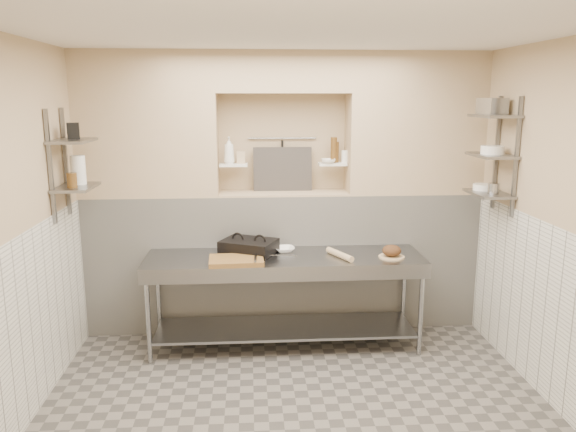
{
  "coord_description": "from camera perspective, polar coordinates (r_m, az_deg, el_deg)",
  "views": [
    {
      "loc": [
        -0.34,
        -3.87,
        2.37
      ],
      "look_at": [
        -0.01,
        0.9,
        1.35
      ],
      "focal_mm": 35.0,
      "sensor_mm": 36.0,
      "label": 1
    }
  ],
  "objects": [
    {
      "name": "cutting_board",
      "position": [
        5.09,
        -5.28,
        -4.52
      ],
      "size": [
        0.5,
        0.36,
        0.04
      ],
      "primitive_type": "cube",
      "rotation": [
        0.0,
        0.0,
        0.04
      ],
      "color": "olive",
      "rests_on": "prep_table"
    },
    {
      "name": "wall_back",
      "position": [
        5.96,
        -0.63,
        2.67
      ],
      "size": [
        4.0,
        0.1,
        2.8
      ],
      "primitive_type": "cube",
      "color": "tan",
      "rests_on": "ground"
    },
    {
      "name": "utensil_rail",
      "position": [
        5.81,
        -0.6,
        7.9
      ],
      "size": [
        0.7,
        0.02,
        0.02
      ],
      "primitive_type": "cylinder",
      "rotation": [
        0.0,
        1.57,
        0.0
      ],
      "color": "gray",
      "rests_on": "wall_back"
    },
    {
      "name": "canister_right",
      "position": [
        5.36,
        20.14,
        2.63
      ],
      "size": [
        0.1,
        0.1,
        0.1
      ],
      "primitive_type": "cylinder",
      "color": "gray",
      "rests_on": "wall_shelf_right_lower"
    },
    {
      "name": "condiment_c",
      "position": [
        5.74,
        5.81,
        6.03
      ],
      "size": [
        0.07,
        0.07,
        0.12
      ],
      "primitive_type": "cylinder",
      "color": "white",
      "rests_on": "alcove_shelf_right"
    },
    {
      "name": "bowl_alcove",
      "position": [
        5.66,
        4.13,
        5.58
      ],
      "size": [
        0.16,
        0.16,
        0.04
      ],
      "primitive_type": "imported",
      "rotation": [
        0.0,
        0.0,
        0.16
      ],
      "color": "white",
      "rests_on": "alcove_shelf_right"
    },
    {
      "name": "basket_right",
      "position": [
        5.44,
        20.03,
        10.44
      ],
      "size": [
        0.23,
        0.26,
        0.14
      ],
      "primitive_type": "cube",
      "rotation": [
        0.0,
        0.0,
        0.22
      ],
      "color": "gray",
      "rests_on": "wall_shelf_right_upper"
    },
    {
      "name": "condiment_b",
      "position": [
        5.73,
        4.67,
        6.71
      ],
      "size": [
        0.06,
        0.06,
        0.26
      ],
      "primitive_type": "cylinder",
      "color": "#523515",
      "rests_on": "alcove_shelf_right"
    },
    {
      "name": "hanging_steel",
      "position": [
        5.81,
        -0.58,
        6.22
      ],
      "size": [
        0.02,
        0.02,
        0.3
      ],
      "primitive_type": "cylinder",
      "color": "black",
      "rests_on": "utensil_rail"
    },
    {
      "name": "bowl_right",
      "position": [
        5.56,
        19.2,
        2.8
      ],
      "size": [
        0.19,
        0.19,
        0.06
      ],
      "primitive_type": "cylinder",
      "color": "white",
      "rests_on": "wall_shelf_right_lower"
    },
    {
      "name": "shelf_rail_left_b",
      "position": [
        5.02,
        -23.0,
        4.58
      ],
      "size": [
        0.03,
        0.03,
        0.95
      ],
      "primitive_type": "cube",
      "color": "slate",
      "rests_on": "wall_left"
    },
    {
      "name": "wall_left",
      "position": [
        4.34,
        -27.07,
        -2.22
      ],
      "size": [
        0.1,
        3.9,
        2.8
      ],
      "primitive_type": "cube",
      "color": "tan",
      "rests_on": "ground"
    },
    {
      "name": "jar_left",
      "position": [
        5.09,
        -21.09,
        3.41
      ],
      "size": [
        0.09,
        0.09,
        0.13
      ],
      "primitive_type": "cylinder",
      "color": "#523515",
      "rests_on": "wall_shelf_left_lower"
    },
    {
      "name": "wall_right",
      "position": [
        4.65,
        27.12,
        -1.34
      ],
      "size": [
        0.1,
        3.9,
        2.8
      ],
      "primitive_type": "cube",
      "color": "tan",
      "rests_on": "ground"
    },
    {
      "name": "splash_panel",
      "position": [
        5.77,
        -0.55,
        4.78
      ],
      "size": [
        0.6,
        0.08,
        0.45
      ],
      "primitive_type": "cube",
      "rotation": [
        -0.14,
        0.0,
        0.0
      ],
      "color": "#383330",
      "rests_on": "alcove_sill"
    },
    {
      "name": "bread_board",
      "position": [
        5.33,
        10.47,
        -4.09
      ],
      "size": [
        0.24,
        0.24,
        0.01
      ],
      "primitive_type": "cylinder",
      "color": "tan",
      "rests_on": "prep_table"
    },
    {
      "name": "bread_loaf",
      "position": [
        5.31,
        10.49,
        -3.47
      ],
      "size": [
        0.18,
        0.18,
        0.11
      ],
      "primitive_type": "ellipsoid",
      "color": "#4C2D19",
      "rests_on": "bread_board"
    },
    {
      "name": "mixing_bowl",
      "position": [
        5.42,
        -0.37,
        -3.42
      ],
      "size": [
        0.22,
        0.22,
        0.05
      ],
      "primitive_type": "imported",
      "rotation": [
        0.0,
        0.0,
        0.13
      ],
      "color": "white",
      "rests_on": "prep_table"
    },
    {
      "name": "prep_table",
      "position": [
        5.35,
        -0.32,
        -6.8
      ],
      "size": [
        2.6,
        0.7,
        0.9
      ],
      "color": "gray",
      "rests_on": "floor"
    },
    {
      "name": "jar_alcove",
      "position": [
        5.67,
        -4.8,
        5.97
      ],
      "size": [
        0.08,
        0.08,
        0.12
      ],
      "primitive_type": "cube",
      "color": "tan",
      "rests_on": "alcove_shelf_left"
    },
    {
      "name": "panini_press",
      "position": [
        5.36,
        -4.0,
        -3.14
      ],
      "size": [
        0.6,
        0.53,
        0.13
      ],
      "rotation": [
        0.0,
        0.0,
        -0.44
      ],
      "color": "black",
      "rests_on": "prep_table"
    },
    {
      "name": "wall_front",
      "position": [
        2.13,
        5.88,
        -15.08
      ],
      "size": [
        4.0,
        0.1,
        2.8
      ],
      "primitive_type": "cube",
      "color": "tan",
      "rests_on": "ground"
    },
    {
      "name": "wall_shelf_left_lower",
      "position": [
        5.2,
        -20.71,
        2.75
      ],
      "size": [
        0.3,
        0.5,
        0.02
      ],
      "primitive_type": "cube",
      "color": "slate",
      "rests_on": "wall_left"
    },
    {
      "name": "jug_left",
      "position": [
        5.27,
        -20.54,
        4.4
      ],
      "size": [
        0.13,
        0.13,
        0.25
      ],
      "primitive_type": "cylinder",
      "color": "white",
      "rests_on": "wall_shelf_left_lower"
    },
    {
      "name": "wainscot_left",
      "position": [
        4.52,
        -25.51,
        -10.85
      ],
      "size": [
        0.02,
        3.9,
        1.4
      ],
      "primitive_type": "cube",
      "color": "silver",
      "rests_on": "floor"
    },
    {
      "name": "box_left_upper",
      "position": [
        5.19,
        -20.98,
        8.08
      ],
      "size": [
        0.12,
        0.12,
        0.14
      ],
      "primitive_type": "cube",
      "rotation": [
        0.0,
        0.0,
        0.26
      ],
      "color": "black",
      "rests_on": "wall_shelf_left_upper"
    },
    {
      "name": "wainscot_right",
      "position": [
        4.81,
        25.69,
        -9.5
      ],
      "size": [
        0.02,
        3.9,
        1.4
      ],
      "primitive_type": "cube",
      "color": "silver",
      "rests_on": "floor"
    },
    {
      "name": "shelf_rail_right_a",
      "position": [
        5.64,
        20.42,
        6.01
      ],
      "size": [
        0.03,
        0.03,
        1.05
      ],
      "primitive_type": "cube",
      "color": "slate",
      "rests_on": "wall_right"
    },
    {
      "name": "floor",
      "position": [
        4.57,
        0.97,
        -19.9
      ],
      "size": [
        4.0,
        3.9,
        0.1
      ],
      "primitive_type": "cube",
      "color": "#66615A",
      "rests_on": "ground"
    },
    {
      "name": "alcove_shelf_left",
      "position": [
        5.66,
        -5.57,
        5.19
      ],
      "size": [
        0.28,
        0.16,
        0.02
      ],
      "primitive_type": "cube",
      "color": "white",
      "rests_on": "backwall_lower"
    },
    {
      "name": "wall_shelf_left_upper",
      "position": [
        5.15,
        -21.04,
        7.14
      ],
      "size": [
        0.3,
        0.5,
        0.03
      ],
      "primitive_type": "cube",
      "color": "slate",
      "rests_on": "wall_left"
    },
    {
      "name": "backwall_lower",
      "position": [
        5.87,
        -0.47,
        -4.48
      ],
      "size": [
        4.0,
        0.4,
        1.4
      ],
      "primitive_type": "cube",
      "color": "silver",
      "rests_on": "floor"
    },
    {
      "name": "knife_blade",
      "position": [
        5.14,
        -0.51,
        -4.0
      ],
      "size": [
        0.24,
        0.08,
        0.01
      ],
      "primitive_type": "cube",
      "rotation": [
        0.0,
        0.0,
        -0.21
      ],
      "color": "gray",
      "rests_on": "cutting_board"
    },
    {
      "name": "bowl_right_mid",
      "position": [
        5.39,
        20.04,
        6.33
      ],
      "size": [
        0.2,
        0.2,
        0.08
      ],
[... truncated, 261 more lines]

